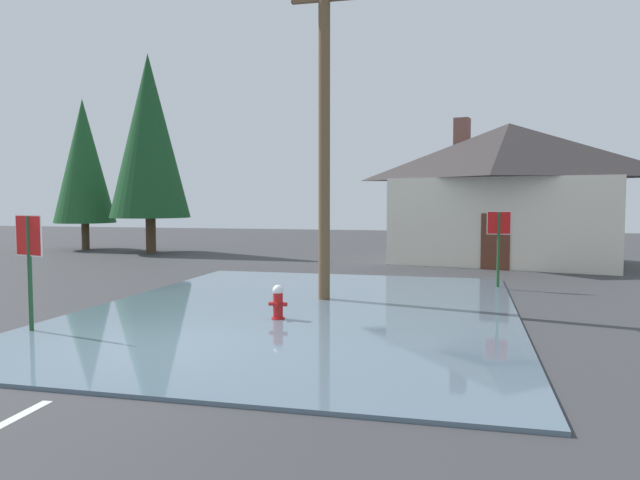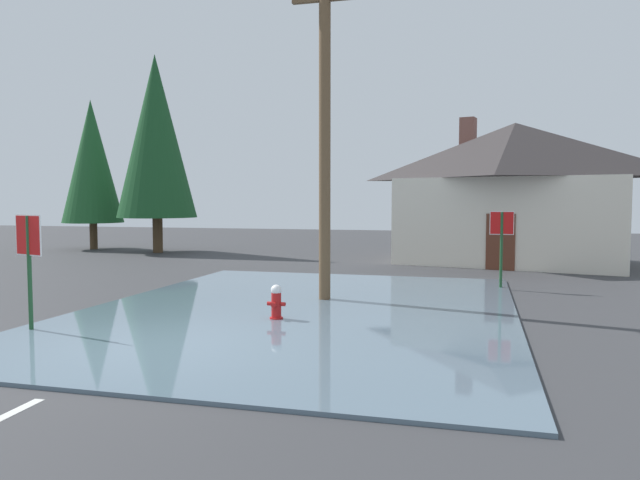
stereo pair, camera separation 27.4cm
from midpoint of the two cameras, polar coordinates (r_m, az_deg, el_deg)
The scene contains 10 objects.
ground_plane at distance 10.54m, azimuth -16.44°, elevation -10.22°, with size 80.00×80.00×0.10m, color #38383A.
flood_puddle at distance 13.50m, azimuth -2.36°, elevation -6.63°, with size 9.29×12.48×0.06m, color slate.
lane_stop_bar at distance 8.99m, azimuth -21.46°, elevation -12.44°, with size 3.79×0.30×0.01m, color silver.
stop_sign_near at distance 12.31m, azimuth -26.48°, elevation -0.78°, with size 0.73×0.24×2.21m.
fire_hydrant at distance 12.30m, azimuth -4.66°, elevation -6.05°, with size 0.38×0.33×0.76m.
utility_pole at distance 14.62m, azimuth -0.14°, elevation 10.17°, with size 1.60×0.28×7.85m.
stop_sign_far at distance 17.31m, azimuth 16.18°, elevation 0.52°, with size 0.65×0.08×2.17m.
house at distance 24.63m, azimuth 17.10°, elevation 4.48°, with size 9.81×7.30×5.89m.
pine_tree_tall_left at distance 29.42m, azimuth -16.20°, elevation 9.44°, with size 3.70×3.70×9.24m.
pine_tree_mid_left at distance 32.35m, azimuth -21.77°, elevation 6.96°, with size 2.99×2.99×7.48m.
Camera 1 is at (5.04, -8.86, 2.48)m, focal length 33.69 mm.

